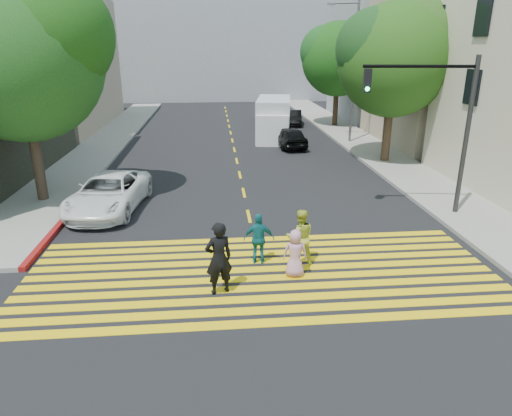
{
  "coord_description": "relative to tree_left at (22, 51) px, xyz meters",
  "views": [
    {
      "loc": [
        -1.23,
        -10.37,
        6.18
      ],
      "look_at": [
        0.0,
        3.0,
        1.4
      ],
      "focal_mm": 32.0,
      "sensor_mm": 36.0,
      "label": 1
    }
  ],
  "objects": [
    {
      "name": "pedestrian_extra",
      "position": [
        8.35,
        -6.49,
        -5.23
      ],
      "size": [
        0.95,
        0.48,
        1.56
      ],
      "primitive_type": "imported",
      "rotation": [
        0.0,
        0.0,
        3.03
      ],
      "color": "#14676F",
      "rests_on": "ground"
    },
    {
      "name": "white_van",
      "position": [
        11.26,
        12.82,
        -4.7
      ],
      "size": [
        3.07,
        6.14,
        2.77
      ],
      "rotation": [
        0.0,
        0.0,
        -0.16
      ],
      "color": "silver",
      "rests_on": "ground"
    },
    {
      "name": "dark_car_near",
      "position": [
        11.93,
        9.91,
        -5.34
      ],
      "size": [
        1.99,
        4.1,
        1.35
      ],
      "primitive_type": "imported",
      "rotation": [
        0.0,
        0.0,
        3.24
      ],
      "color": "black",
      "rests_on": "ground"
    },
    {
      "name": "backdrop_block",
      "position": [
        8.35,
        39.51,
        -0.01
      ],
      "size": [
        30.0,
        8.0,
        12.0
      ],
      "primitive_type": "cube",
      "color": "gray",
      "rests_on": "ground"
    },
    {
      "name": "pedestrian_man",
      "position": [
        7.14,
        -8.15,
        -5.01
      ],
      "size": [
        0.84,
        0.68,
        1.99
      ],
      "primitive_type": "imported",
      "rotation": [
        0.0,
        0.0,
        3.45
      ],
      "color": "black",
      "rests_on": "ground"
    },
    {
      "name": "pedestrian_woman",
      "position": [
        9.55,
        -6.65,
        -5.15
      ],
      "size": [
        0.85,
        0.66,
        1.72
      ],
      "primitive_type": "imported",
      "rotation": [
        0.0,
        0.0,
        3.16
      ],
      "color": "gold",
      "rests_on": "ground"
    },
    {
      "name": "sidewalk_left",
      "position": [
        -0.15,
        13.51,
        -5.94
      ],
      "size": [
        3.0,
        40.0,
        0.15
      ],
      "primitive_type": "cube",
      "color": "gray",
      "rests_on": "ground"
    },
    {
      "name": "pedestrian_child",
      "position": [
        9.28,
        -7.41,
        -5.31
      ],
      "size": [
        0.74,
        0.55,
        1.4
      ],
      "primitive_type": "imported",
      "rotation": [
        0.0,
        0.0,
        2.99
      ],
      "color": "#C98EAB",
      "rests_on": "ground"
    },
    {
      "name": "crosswalk",
      "position": [
        8.35,
        -7.22,
        -6.01
      ],
      "size": [
        13.4,
        5.3,
        0.01
      ],
      "color": "yellow",
      "rests_on": "ground"
    },
    {
      "name": "curb_red",
      "position": [
        1.45,
        -2.49,
        -5.93
      ],
      "size": [
        0.2,
        8.0,
        0.16
      ],
      "primitive_type": "cube",
      "color": "maroon",
      "rests_on": "ground"
    },
    {
      "name": "traffic_signal",
      "position": [
        15.22,
        -2.93,
        -2.19
      ],
      "size": [
        4.0,
        0.79,
        5.91
      ],
      "rotation": [
        0.0,
        0.0,
        -0.15
      ],
      "color": "#2B2B2C",
      "rests_on": "ground"
    },
    {
      "name": "tree_right_far",
      "position": [
        16.94,
        17.49,
        -0.49
      ],
      "size": [
        7.48,
        7.22,
        8.17
      ],
      "rotation": [
        0.0,
        0.0,
        -0.35
      ],
      "color": "#2F2113",
      "rests_on": "ground"
    },
    {
      "name": "sidewalk_right",
      "position": [
        16.85,
        6.51,
        -5.94
      ],
      "size": [
        3.0,
        60.0,
        0.15
      ],
      "primitive_type": "cube",
      "color": "gray",
      "rests_on": "ground"
    },
    {
      "name": "lane_line",
      "position": [
        8.35,
        14.01,
        -6.01
      ],
      "size": [
        0.12,
        34.4,
        0.01
      ],
      "color": "yellow",
      "rests_on": "ground"
    },
    {
      "name": "tree_left",
      "position": [
        0.0,
        0.0,
        0.0
      ],
      "size": [
        7.85,
        7.52,
        8.92
      ],
      "rotation": [
        0.0,
        0.0,
        -0.25
      ],
      "color": "#332A1C",
      "rests_on": "ground"
    },
    {
      "name": "ground",
      "position": [
        8.35,
        -8.49,
        -6.01
      ],
      "size": [
        120.0,
        120.0,
        0.0
      ],
      "primitive_type": "plane",
      "color": "black"
    },
    {
      "name": "tree_right_near",
      "position": [
        16.67,
        5.38,
        -0.23
      ],
      "size": [
        7.16,
        6.76,
        8.55
      ],
      "rotation": [
        0.0,
        0.0,
        -0.17
      ],
      "color": "black",
      "rests_on": "ground"
    },
    {
      "name": "building_right_grey",
      "position": [
        23.35,
        21.51,
        -1.01
      ],
      "size": [
        10.0,
        10.0,
        10.0
      ],
      "primitive_type": "cube",
      "color": "gray",
      "rests_on": "ground"
    },
    {
      "name": "building_left_tan",
      "position": [
        -7.65,
        19.51,
        -1.01
      ],
      "size": [
        12.0,
        16.0,
        10.0
      ],
      "primitive_type": "cube",
      "color": "tan",
      "rests_on": "ground"
    },
    {
      "name": "white_sedan",
      "position": [
        2.9,
        -1.29,
        -5.3
      ],
      "size": [
        2.96,
        5.37,
        1.43
      ],
      "primitive_type": "imported",
      "rotation": [
        0.0,
        0.0,
        -0.12
      ],
      "color": "white",
      "rests_on": "ground"
    },
    {
      "name": "dark_car_parked",
      "position": [
        13.69,
        18.66,
        -5.42
      ],
      "size": [
        1.79,
        3.76,
        1.19
      ],
      "primitive_type": "imported",
      "rotation": [
        0.0,
        0.0,
        -0.15
      ],
      "color": "black",
      "rests_on": "ground"
    },
    {
      "name": "building_right_tan",
      "position": [
        23.35,
        10.51,
        -1.01
      ],
      "size": [
        10.0,
        10.0,
        10.0
      ],
      "primitive_type": "cube",
      "color": "tan",
      "rests_on": "ground"
    },
    {
      "name": "street_lamp",
      "position": [
        15.98,
        10.85,
        -0.92
      ],
      "size": [
        2.0,
        0.51,
        8.87
      ],
      "rotation": [
        0.0,
        0.0,
        -0.16
      ],
      "color": "slate",
      "rests_on": "ground"
    },
    {
      "name": "silver_car",
      "position": [
        11.83,
        21.1,
        -5.4
      ],
      "size": [
        1.8,
        4.25,
        1.22
      ],
      "primitive_type": "imported",
      "rotation": [
        0.0,
        0.0,
        3.12
      ],
      "color": "#9E9E9E",
      "rests_on": "ground"
    }
  ]
}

